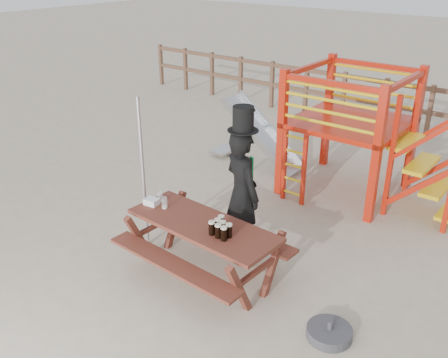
% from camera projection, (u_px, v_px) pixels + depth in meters
% --- Properties ---
extents(ground, '(60.00, 60.00, 0.00)m').
position_uv_depth(ground, '(198.00, 284.00, 6.15)').
color(ground, '#C0B095').
rests_on(ground, ground).
extents(back_fence, '(15.09, 0.09, 1.20)m').
position_uv_depth(back_fence, '(407.00, 103.00, 10.86)').
color(back_fence, brown).
rests_on(back_fence, ground).
extents(playground_fort, '(4.71, 1.84, 2.10)m').
position_uv_depth(playground_fort, '(345.00, 129.00, 8.20)').
color(playground_fort, red).
rests_on(playground_fort, ground).
extents(picnic_table, '(1.99, 1.41, 0.75)m').
position_uv_depth(picnic_table, '(203.00, 243.00, 6.13)').
color(picnic_table, brown).
rests_on(picnic_table, ground).
extents(man_with_hat, '(0.74, 0.62, 2.04)m').
position_uv_depth(man_with_hat, '(242.00, 190.00, 6.47)').
color(man_with_hat, black).
rests_on(man_with_hat, ground).
extents(metal_pole, '(0.05, 0.05, 2.12)m').
position_uv_depth(metal_pole, '(143.00, 175.00, 6.55)').
color(metal_pole, '#B2B2B7').
rests_on(metal_pole, ground).
extents(parasol_base, '(0.49, 0.49, 0.21)m').
position_uv_depth(parasol_base, '(329.00, 333.00, 5.28)').
color(parasol_base, '#3A3A3F').
rests_on(parasol_base, ground).
extents(paper_bag, '(0.20, 0.16, 0.08)m').
position_uv_depth(paper_bag, '(152.00, 202.00, 6.44)').
color(paper_bag, white).
rests_on(paper_bag, picnic_table).
extents(stout_pints, '(0.27, 0.26, 0.17)m').
position_uv_depth(stout_pints, '(221.00, 228.00, 5.73)').
color(stout_pints, black).
rests_on(stout_pints, picnic_table).
extents(empty_glasses, '(0.24, 0.16, 0.15)m').
position_uv_depth(empty_glasses, '(162.00, 200.00, 6.42)').
color(empty_glasses, silver).
rests_on(empty_glasses, picnic_table).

